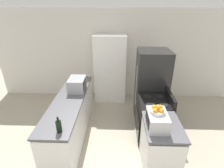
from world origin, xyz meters
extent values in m
cube|color=silver|center=(0.00, 3.20, 1.30)|extent=(7.00, 0.06, 2.60)
cube|color=silver|center=(-0.87, 1.29, 0.42)|extent=(0.58, 2.34, 0.84)
cube|color=#4C4C51|center=(-0.87, 1.29, 0.89)|extent=(0.60, 2.39, 0.04)
cube|color=silver|center=(0.87, 0.50, 0.42)|extent=(0.58, 0.79, 0.84)
cube|color=#4C4C51|center=(0.87, 0.50, 0.89)|extent=(0.60, 0.81, 0.04)
cube|color=white|center=(-0.10, 2.92, 0.97)|extent=(0.89, 0.47, 1.94)
sphere|color=#B2B2B7|center=(-0.14, 2.67, 0.97)|extent=(0.03, 0.03, 0.03)
sphere|color=#B2B2B7|center=(-0.06, 2.67, 0.97)|extent=(0.03, 0.03, 0.03)
cube|color=black|center=(0.89, 1.28, 0.46)|extent=(0.64, 0.71, 0.91)
cube|color=black|center=(0.57, 1.28, 0.34)|extent=(0.02, 0.62, 0.50)
cube|color=black|center=(1.18, 1.28, 0.99)|extent=(0.06, 0.67, 0.16)
cylinder|color=black|center=(0.77, 1.11, 0.92)|extent=(0.17, 0.17, 0.01)
cylinder|color=black|center=(0.77, 1.45, 0.92)|extent=(0.17, 0.17, 0.01)
cylinder|color=black|center=(1.02, 1.11, 0.92)|extent=(0.17, 0.17, 0.01)
cylinder|color=black|center=(1.02, 1.45, 0.92)|extent=(0.17, 0.17, 0.01)
cube|color=black|center=(0.94, 2.02, 0.88)|extent=(0.72, 0.70, 1.75)
cylinder|color=gray|center=(0.56, 1.83, 0.97)|extent=(0.02, 0.02, 0.97)
cube|color=#939399|center=(-0.78, 1.70, 1.05)|extent=(0.35, 0.46, 0.28)
cube|color=black|center=(-0.60, 1.66, 1.05)|extent=(0.01, 0.29, 0.20)
cylinder|color=black|center=(-0.75, 0.29, 1.01)|extent=(0.09, 0.09, 0.19)
cylinder|color=black|center=(-0.75, 0.29, 1.14)|extent=(0.03, 0.03, 0.07)
cube|color=#B2B2B7|center=(0.75, 0.46, 1.04)|extent=(0.30, 0.46, 0.25)
cube|color=black|center=(0.60, 0.46, 1.04)|extent=(0.01, 0.32, 0.15)
cylinder|color=silver|center=(0.75, 0.48, 1.19)|extent=(0.24, 0.24, 0.05)
sphere|color=orange|center=(0.79, 0.53, 1.23)|extent=(0.08, 0.08, 0.08)
sphere|color=orange|center=(0.70, 0.53, 1.23)|extent=(0.08, 0.08, 0.08)
sphere|color=orange|center=(0.70, 0.43, 1.23)|extent=(0.08, 0.08, 0.08)
sphere|color=orange|center=(0.79, 0.43, 1.23)|extent=(0.08, 0.08, 0.08)
sphere|color=orange|center=(0.75, 0.48, 1.26)|extent=(0.08, 0.08, 0.08)
camera|label=1|loc=(0.12, -1.80, 2.71)|focal=28.00mm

